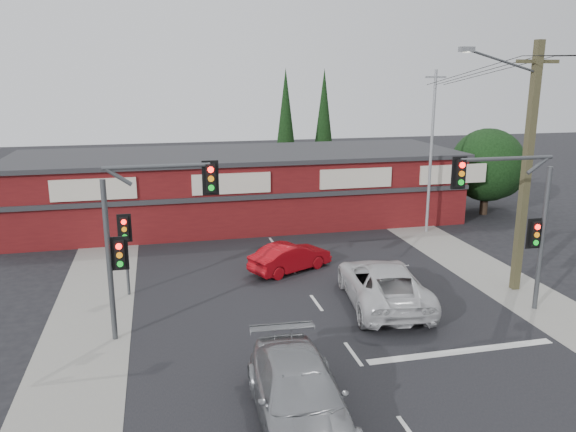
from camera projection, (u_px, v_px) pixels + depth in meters
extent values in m
plane|color=black|center=(344.00, 342.00, 18.80)|extent=(120.00, 120.00, 0.00)
cube|color=black|center=(306.00, 289.00, 23.52)|extent=(14.00, 70.00, 0.01)
cube|color=gray|center=(93.00, 307.00, 21.64)|extent=(3.00, 70.00, 0.02)
cube|color=gray|center=(487.00, 273.00, 25.40)|extent=(3.00, 70.00, 0.02)
cube|color=silver|center=(462.00, 351.00, 18.15)|extent=(6.50, 0.35, 0.01)
imported|color=silver|center=(383.00, 284.00, 21.76)|extent=(3.59, 6.35, 1.67)
imported|color=#939698|center=(299.00, 396.00, 14.20)|extent=(2.54, 5.68, 1.62)
imported|color=#A70A11|center=(290.00, 257.00, 25.54)|extent=(4.13, 2.97, 1.30)
cube|color=silver|center=(353.00, 354.00, 17.97)|extent=(0.12, 1.60, 0.01)
cube|color=silver|center=(316.00, 303.00, 22.02)|extent=(0.12, 1.60, 0.01)
cube|color=silver|center=(291.00, 268.00, 26.06)|extent=(0.12, 1.60, 0.01)
cube|color=silver|center=(272.00, 242.00, 30.11)|extent=(0.12, 1.60, 0.01)
cube|color=silver|center=(258.00, 222.00, 34.15)|extent=(0.12, 1.60, 0.01)
cube|color=silver|center=(247.00, 207.00, 38.19)|extent=(0.12, 1.60, 0.01)
cube|color=silver|center=(238.00, 194.00, 42.24)|extent=(0.12, 1.60, 0.01)
cube|color=#541013|center=(240.00, 188.00, 34.15)|extent=(26.00, 8.00, 4.00)
cube|color=#2D2D30|center=(239.00, 154.00, 33.63)|extent=(26.40, 8.40, 0.25)
cube|color=beige|center=(94.00, 189.00, 28.28)|extent=(4.20, 0.12, 1.10)
cube|color=beige|center=(232.00, 184.00, 29.83)|extent=(4.20, 0.12, 1.10)
cube|color=beige|center=(356.00, 178.00, 31.38)|extent=(4.20, 0.12, 1.10)
cube|color=beige|center=(453.00, 174.00, 32.71)|extent=(4.20, 0.12, 1.10)
cube|color=#2D2D30|center=(251.00, 198.00, 30.20)|extent=(26.00, 0.15, 0.25)
cylinder|color=#2D2116|center=(484.00, 200.00, 35.95)|extent=(0.50, 0.50, 1.80)
sphere|color=black|center=(487.00, 165.00, 35.39)|extent=(4.60, 4.60, 4.60)
sphere|color=black|center=(498.00, 172.00, 36.84)|extent=(3.40, 3.40, 3.40)
sphere|color=black|center=(456.00, 176.00, 36.64)|extent=(2.80, 2.80, 2.80)
cylinder|color=#2D2116|center=(286.00, 181.00, 41.99)|extent=(0.24, 0.24, 2.00)
cone|color=black|center=(286.00, 120.00, 40.90)|extent=(1.80, 1.80, 7.50)
cylinder|color=#2D2116|center=(323.00, 175.00, 44.66)|extent=(0.24, 0.24, 2.00)
cone|color=black|center=(324.00, 118.00, 43.56)|extent=(1.80, 1.80, 7.50)
cylinder|color=#47494C|center=(109.00, 262.00, 18.36)|extent=(0.18, 0.18, 5.50)
cylinder|color=#47494C|center=(157.00, 166.00, 17.98)|extent=(3.40, 0.14, 0.14)
cylinder|color=#47494C|center=(119.00, 177.00, 17.79)|extent=(0.82, 0.14, 0.63)
cube|color=black|center=(211.00, 178.00, 18.47)|extent=(0.32, 0.22, 0.95)
cube|color=black|center=(210.00, 178.00, 18.53)|extent=(0.55, 0.04, 1.15)
cylinder|color=#FF0C07|center=(211.00, 170.00, 18.27)|extent=(0.20, 0.06, 0.20)
cylinder|color=orange|center=(211.00, 179.00, 18.34)|extent=(0.20, 0.06, 0.20)
cylinder|color=#0CE526|center=(211.00, 188.00, 18.42)|extent=(0.20, 0.06, 0.20)
cube|color=black|center=(120.00, 254.00, 18.38)|extent=(0.32, 0.22, 0.95)
cube|color=black|center=(120.00, 253.00, 18.44)|extent=(0.55, 0.04, 1.15)
cylinder|color=#FF0C07|center=(119.00, 246.00, 18.18)|extent=(0.20, 0.06, 0.20)
cylinder|color=orange|center=(119.00, 255.00, 18.25)|extent=(0.20, 0.06, 0.20)
cylinder|color=#0CE526|center=(120.00, 264.00, 18.33)|extent=(0.20, 0.06, 0.20)
cylinder|color=#47494C|center=(542.00, 240.00, 20.84)|extent=(0.18, 0.18, 5.50)
cylinder|color=#47494C|center=(507.00, 159.00, 19.69)|extent=(3.60, 0.14, 0.14)
cylinder|color=#47494C|center=(538.00, 166.00, 20.04)|extent=(0.82, 0.14, 0.63)
cube|color=black|center=(460.00, 173.00, 19.40)|extent=(0.32, 0.22, 0.95)
cube|color=black|center=(459.00, 173.00, 19.47)|extent=(0.55, 0.04, 1.15)
cylinder|color=#FF0C07|center=(462.00, 165.00, 19.21)|extent=(0.20, 0.06, 0.20)
cylinder|color=orange|center=(462.00, 174.00, 19.28)|extent=(0.20, 0.06, 0.20)
cylinder|color=#0CE526|center=(461.00, 182.00, 19.35)|extent=(0.20, 0.06, 0.20)
cube|color=black|center=(535.00, 234.00, 20.70)|extent=(0.32, 0.22, 0.95)
cube|color=black|center=(533.00, 233.00, 20.77)|extent=(0.55, 0.04, 1.15)
cylinder|color=#FF0C07|center=(538.00, 227.00, 20.51)|extent=(0.20, 0.06, 0.20)
cylinder|color=orange|center=(537.00, 235.00, 20.58)|extent=(0.20, 0.06, 0.20)
cylinder|color=#0CE526|center=(536.00, 243.00, 20.65)|extent=(0.20, 0.06, 0.20)
cylinder|color=#47494C|center=(127.00, 260.00, 22.51)|extent=(0.12, 0.12, 3.00)
cube|color=black|center=(124.00, 229.00, 22.19)|extent=(0.32, 0.22, 0.95)
cube|color=black|center=(124.00, 228.00, 22.26)|extent=(0.55, 0.04, 1.15)
cylinder|color=#FF0C07|center=(124.00, 222.00, 22.00)|extent=(0.20, 0.06, 0.20)
cylinder|color=orange|center=(124.00, 229.00, 22.07)|extent=(0.20, 0.06, 0.20)
cylinder|color=#0CE526|center=(125.00, 237.00, 22.14)|extent=(0.20, 0.06, 0.20)
cube|color=#4D472B|center=(526.00, 171.00, 22.29)|extent=(0.30, 0.30, 10.00)
cube|color=#4D472B|center=(538.00, 61.00, 21.27)|extent=(1.80, 0.14, 0.14)
cylinder|color=#47494C|center=(503.00, 61.00, 20.78)|extent=(3.23, 0.39, 0.89)
cube|color=slate|center=(467.00, 49.00, 20.18)|extent=(0.55, 0.25, 0.18)
cylinder|color=silver|center=(466.00, 52.00, 20.21)|extent=(0.28, 0.28, 0.05)
cylinder|color=gray|center=(431.00, 153.00, 31.03)|extent=(0.16, 0.16, 9.00)
cube|color=gray|center=(436.00, 77.00, 30.03)|extent=(1.20, 0.10, 0.10)
cylinder|color=black|center=(466.00, 73.00, 25.54)|extent=(0.73, 9.01, 1.22)
cylinder|color=black|center=(478.00, 73.00, 25.67)|extent=(0.52, 9.00, 1.22)
cylinder|color=black|center=(489.00, 73.00, 25.81)|extent=(0.31, 9.00, 1.22)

